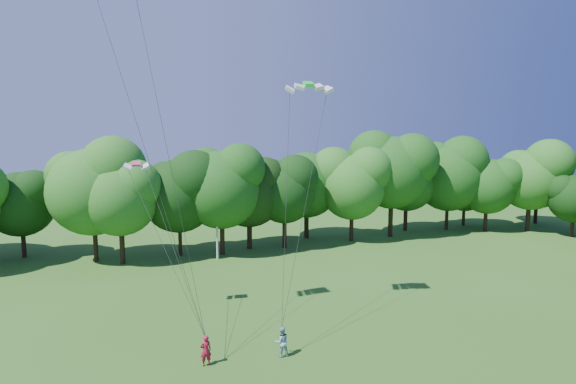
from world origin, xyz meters
name	(u,v)px	position (x,y,z in m)	size (l,w,h in m)	color
utility_pole	(217,216)	(0.52, 31.92, 4.35)	(1.64, 0.59, 8.48)	beige
kite_flyer_left	(206,350)	(-3.29, 10.90, 0.83)	(0.60, 0.40, 1.65)	maroon
kite_flyer_right	(282,342)	(0.83, 10.68, 0.84)	(0.81, 0.63, 1.67)	#8CADC3
kite_green	(308,84)	(4.10, 15.58, 15.38)	(3.18, 1.91, 0.53)	#22E431
kite_pink	(136,164)	(-6.55, 18.47, 10.33)	(1.60, 0.81, 0.33)	#D13A67
tree_back_center	(249,180)	(4.55, 35.31, 7.59)	(8.36, 8.36, 12.16)	black
tree_back_east	(465,178)	(35.83, 39.41, 6.60)	(7.27, 7.27, 10.57)	black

